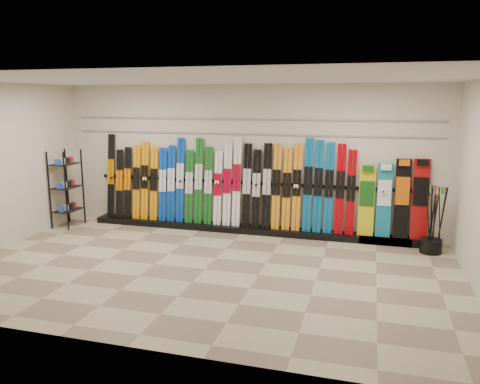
# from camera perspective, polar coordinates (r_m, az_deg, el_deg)

# --- Properties ---
(floor) EXTENTS (8.00, 8.00, 0.00)m
(floor) POSITION_cam_1_polar(r_m,az_deg,el_deg) (7.67, -4.29, -9.38)
(floor) COLOR gray
(floor) RESTS_ON ground
(back_wall) EXTENTS (8.00, 0.00, 8.00)m
(back_wall) POSITION_cam_1_polar(r_m,az_deg,el_deg) (9.64, 0.67, 4.10)
(back_wall) COLOR beige
(back_wall) RESTS_ON floor
(ceiling) EXTENTS (8.00, 8.00, 0.00)m
(ceiling) POSITION_cam_1_polar(r_m,az_deg,el_deg) (7.19, -4.65, 13.62)
(ceiling) COLOR silver
(ceiling) RESTS_ON back_wall
(ski_rack_base) EXTENTS (8.00, 0.40, 0.12)m
(ski_rack_base) POSITION_cam_1_polar(r_m,az_deg,el_deg) (9.66, 1.60, -4.60)
(ski_rack_base) COLOR black
(ski_rack_base) RESTS_ON floor
(skis) EXTENTS (5.37, 0.24, 1.83)m
(skis) POSITION_cam_1_polar(r_m,az_deg,el_deg) (9.68, -1.94, 0.89)
(skis) COLOR black
(skis) RESTS_ON ski_rack_base
(snowboards) EXTENTS (1.26, 0.23, 1.50)m
(snowboards) POSITION_cam_1_polar(r_m,az_deg,el_deg) (9.29, 18.24, -0.89)
(snowboards) COLOR gold
(snowboards) RESTS_ON ski_rack_base
(accessory_rack) EXTENTS (0.40, 0.60, 1.64)m
(accessory_rack) POSITION_cam_1_polar(r_m,az_deg,el_deg) (10.66, -20.39, 0.39)
(accessory_rack) COLOR black
(accessory_rack) RESTS_ON floor
(pole_bin) EXTENTS (0.38, 0.38, 0.25)m
(pole_bin) POSITION_cam_1_polar(r_m,az_deg,el_deg) (9.06, 22.23, -6.11)
(pole_bin) COLOR black
(pole_bin) RESTS_ON floor
(ski_poles) EXTENTS (0.37, 0.25, 1.18)m
(ski_poles) POSITION_cam_1_polar(r_m,az_deg,el_deg) (8.94, 22.63, -3.15)
(ski_poles) COLOR black
(ski_poles) RESTS_ON pole_bin
(slatwall_rail_0) EXTENTS (7.60, 0.02, 0.03)m
(slatwall_rail_0) POSITION_cam_1_polar(r_m,az_deg,el_deg) (9.57, 0.65, 7.06)
(slatwall_rail_0) COLOR gray
(slatwall_rail_0) RESTS_ON back_wall
(slatwall_rail_1) EXTENTS (7.60, 0.02, 0.03)m
(slatwall_rail_1) POSITION_cam_1_polar(r_m,az_deg,el_deg) (9.55, 0.65, 8.86)
(slatwall_rail_1) COLOR gray
(slatwall_rail_1) RESTS_ON back_wall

